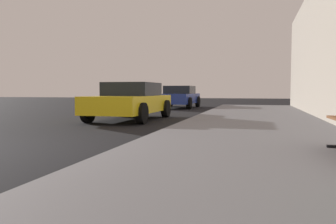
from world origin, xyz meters
The scene contains 3 objects.
sidewalk centered at (4.00, 0.00, 0.07)m, with size 4.00×32.00×0.15m, color slate.
car_yellow centered at (-0.17, 6.35, 0.65)m, with size 1.99×4.19×1.27m.
car_blue centered at (-0.39, 14.62, 0.65)m, with size 1.97×4.19×1.27m.
Camera 1 is at (4.01, -4.37, 0.99)m, focal length 35.74 mm.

